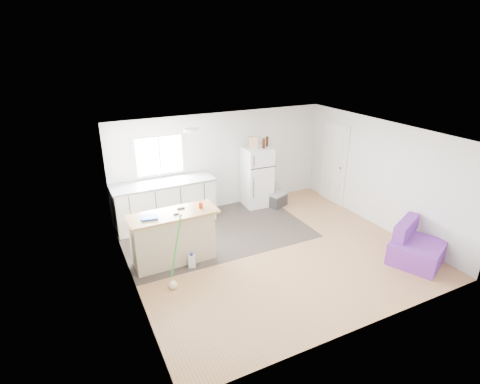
# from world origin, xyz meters

# --- Properties ---
(room) EXTENTS (5.51, 5.01, 2.41)m
(room) POSITION_xyz_m (0.00, 0.00, 1.20)
(room) COLOR #9C6E41
(room) RESTS_ON ground
(vinyl_zone) EXTENTS (4.05, 2.50, 0.00)m
(vinyl_zone) POSITION_xyz_m (-0.73, 1.25, 0.00)
(vinyl_zone) COLOR #2E2723
(vinyl_zone) RESTS_ON floor
(window) EXTENTS (1.18, 0.06, 0.98)m
(window) POSITION_xyz_m (-1.55, 2.49, 1.55)
(window) COLOR white
(window) RESTS_ON back_wall
(interior_door) EXTENTS (0.11, 0.92, 2.10)m
(interior_door) POSITION_xyz_m (2.72, 1.55, 1.02)
(interior_door) COLOR white
(interior_door) RESTS_ON right_wall
(ceiling_fixture) EXTENTS (0.30, 0.30, 0.07)m
(ceiling_fixture) POSITION_xyz_m (-1.20, 1.20, 2.36)
(ceiling_fixture) COLOR white
(ceiling_fixture) RESTS_ON ceiling
(kitchen_cabinets) EXTENTS (2.32, 0.73, 1.33)m
(kitchen_cabinets) POSITION_xyz_m (-1.60, 2.14, 0.53)
(kitchen_cabinets) COLOR white
(kitchen_cabinets) RESTS_ON floor
(peninsula) EXTENTS (1.67, 0.66, 1.02)m
(peninsula) POSITION_xyz_m (-1.90, 0.49, 0.52)
(peninsula) COLOR beige
(peninsula) RESTS_ON floor
(refrigerator) EXTENTS (0.70, 0.67, 1.52)m
(refrigerator) POSITION_xyz_m (0.81, 2.17, 0.76)
(refrigerator) COLOR white
(refrigerator) RESTS_ON floor
(cooler) EXTENTS (0.58, 0.49, 0.38)m
(cooler) POSITION_xyz_m (1.25, 1.85, 0.19)
(cooler) COLOR #2A2A2C
(cooler) RESTS_ON floor
(purple_seat) EXTENTS (1.19, 1.19, 0.76)m
(purple_seat) POSITION_xyz_m (2.24, -1.54, 0.28)
(purple_seat) COLOR purple
(purple_seat) RESTS_ON floor
(cleaner_jug) EXTENTS (0.16, 0.13, 0.30)m
(cleaner_jug) POSITION_xyz_m (-1.67, 0.14, 0.13)
(cleaner_jug) COLOR silver
(cleaner_jug) RESTS_ON floor
(mop) EXTENTS (0.32, 0.37, 1.39)m
(mop) POSITION_xyz_m (-2.15, -0.30, 0.23)
(mop) COLOR green
(mop) RESTS_ON floor
(red_cup) EXTENTS (0.09, 0.09, 0.12)m
(red_cup) POSITION_xyz_m (-1.33, 0.47, 1.08)
(red_cup) COLOR #BC2C0B
(red_cup) RESTS_ON peninsula
(blue_tray) EXTENTS (0.33, 0.26, 0.04)m
(blue_tray) POSITION_xyz_m (-2.31, 0.46, 1.04)
(blue_tray) COLOR blue
(blue_tray) RESTS_ON peninsula
(tool_a) EXTENTS (0.14, 0.06, 0.03)m
(tool_a) POSITION_xyz_m (-1.68, 0.61, 1.03)
(tool_a) COLOR black
(tool_a) RESTS_ON peninsula
(tool_b) EXTENTS (0.10, 0.04, 0.03)m
(tool_b) POSITION_xyz_m (-1.84, 0.40, 1.03)
(tool_b) COLOR black
(tool_b) RESTS_ON peninsula
(cardboard_box) EXTENTS (0.22, 0.17, 0.30)m
(cardboard_box) POSITION_xyz_m (0.67, 2.13, 1.67)
(cardboard_box) COLOR tan
(cardboard_box) RESTS_ON refrigerator
(bottle_left) EXTENTS (0.07, 0.07, 0.25)m
(bottle_left) POSITION_xyz_m (0.92, 2.05, 1.65)
(bottle_left) COLOR #3A1A0A
(bottle_left) RESTS_ON refrigerator
(bottle_right) EXTENTS (0.09, 0.09, 0.25)m
(bottle_right) POSITION_xyz_m (1.09, 2.18, 1.65)
(bottle_right) COLOR #3A1A0A
(bottle_right) RESTS_ON refrigerator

